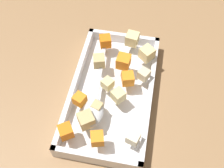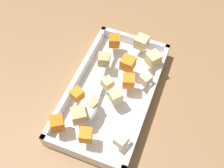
% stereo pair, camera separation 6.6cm
% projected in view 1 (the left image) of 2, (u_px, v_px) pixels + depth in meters
% --- Properties ---
extents(ground_plane, '(4.00, 4.00, 0.00)m').
position_uv_depth(ground_plane, '(117.00, 94.00, 0.71)').
color(ground_plane, '#936D47').
extents(baking_dish, '(0.37, 0.20, 0.04)m').
position_uv_depth(baking_dish, '(112.00, 93.00, 0.70)').
color(baking_dish, silver).
rests_on(baking_dish, ground_plane).
extents(carrot_chunk_far_right, '(0.04, 0.04, 0.03)m').
position_uv_depth(carrot_chunk_far_right, '(128.00, 79.00, 0.67)').
color(carrot_chunk_far_right, orange).
rests_on(carrot_chunk_far_right, baking_dish).
extents(carrot_chunk_corner_ne, '(0.04, 0.04, 0.03)m').
position_uv_depth(carrot_chunk_corner_ne, '(123.00, 61.00, 0.70)').
color(carrot_chunk_corner_ne, orange).
rests_on(carrot_chunk_corner_ne, baking_dish).
extents(carrot_chunk_mid_left, '(0.04, 0.04, 0.03)m').
position_uv_depth(carrot_chunk_mid_left, '(105.00, 41.00, 0.74)').
color(carrot_chunk_mid_left, orange).
rests_on(carrot_chunk_mid_left, baking_dish).
extents(carrot_chunk_far_left, '(0.03, 0.03, 0.03)m').
position_uv_depth(carrot_chunk_far_left, '(97.00, 138.00, 0.58)').
color(carrot_chunk_far_left, orange).
rests_on(carrot_chunk_far_left, baking_dish).
extents(carrot_chunk_mid_right, '(0.04, 0.04, 0.03)m').
position_uv_depth(carrot_chunk_mid_right, '(66.00, 131.00, 0.59)').
color(carrot_chunk_mid_right, orange).
rests_on(carrot_chunk_mid_right, baking_dish).
extents(carrot_chunk_near_left, '(0.03, 0.03, 0.03)m').
position_uv_depth(carrot_chunk_near_left, '(80.00, 99.00, 0.64)').
color(carrot_chunk_near_left, orange).
rests_on(carrot_chunk_near_left, baking_dish).
extents(potato_chunk_front_center, '(0.03, 0.03, 0.03)m').
position_uv_depth(potato_chunk_front_center, '(144.00, 74.00, 0.68)').
color(potato_chunk_front_center, beige).
rests_on(potato_chunk_front_center, baking_dish).
extents(potato_chunk_center, '(0.04, 0.04, 0.03)m').
position_uv_depth(potato_chunk_center, '(132.00, 39.00, 0.74)').
color(potato_chunk_center, '#E0CC89').
rests_on(potato_chunk_center, baking_dish).
extents(potato_chunk_back_center, '(0.04, 0.04, 0.03)m').
position_uv_depth(potato_chunk_back_center, '(99.00, 61.00, 0.70)').
color(potato_chunk_back_center, tan).
rests_on(potato_chunk_back_center, baking_dish).
extents(potato_chunk_corner_nw, '(0.03, 0.03, 0.02)m').
position_uv_depth(potato_chunk_corner_nw, '(97.00, 107.00, 0.63)').
color(potato_chunk_corner_nw, tan).
rests_on(potato_chunk_corner_nw, baking_dish).
extents(potato_chunk_near_right, '(0.05, 0.05, 0.03)m').
position_uv_depth(potato_chunk_near_right, '(86.00, 120.00, 0.60)').
color(potato_chunk_near_right, tan).
rests_on(potato_chunk_near_right, baking_dish).
extents(potato_chunk_near_spoon, '(0.04, 0.04, 0.03)m').
position_uv_depth(potato_chunk_near_spoon, '(118.00, 95.00, 0.64)').
color(potato_chunk_near_spoon, '#E0CC89').
rests_on(potato_chunk_near_spoon, baking_dish).
extents(potato_chunk_corner_se, '(0.03, 0.03, 0.02)m').
position_uv_depth(potato_chunk_corner_se, '(108.00, 84.00, 0.66)').
color(potato_chunk_corner_se, '#E0CC89').
rests_on(potato_chunk_corner_se, baking_dish).
extents(potato_chunk_corner_sw, '(0.05, 0.05, 0.03)m').
position_uv_depth(potato_chunk_corner_sw, '(147.00, 53.00, 0.71)').
color(potato_chunk_corner_sw, '#E0CC89').
rests_on(potato_chunk_corner_sw, baking_dish).
extents(potato_chunk_heap_top, '(0.03, 0.03, 0.03)m').
position_uv_depth(potato_chunk_heap_top, '(133.00, 138.00, 0.58)').
color(potato_chunk_heap_top, beige).
rests_on(potato_chunk_heap_top, baking_dish).
extents(serving_spoon, '(0.25, 0.05, 0.02)m').
position_uv_depth(serving_spoon, '(94.00, 107.00, 0.63)').
color(serving_spoon, silver).
rests_on(serving_spoon, baking_dish).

